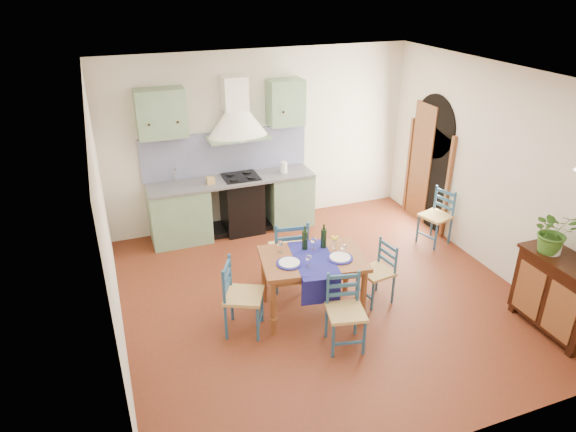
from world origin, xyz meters
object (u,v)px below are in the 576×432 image
object	(u,v)px
sideboard	(560,293)
potted_plant	(554,232)
chair_near	(345,311)
dining_table	(313,264)

from	to	relation	value
sideboard	potted_plant	world-z (taller)	potted_plant
chair_near	sideboard	world-z (taller)	sideboard
chair_near	sideboard	size ratio (longest dim) A/B	0.83
dining_table	chair_near	distance (m)	0.74
dining_table	sideboard	bearing A→B (deg)	-27.57
dining_table	potted_plant	bearing A→B (deg)	-23.68
potted_plant	sideboard	bearing A→B (deg)	-77.32
sideboard	potted_plant	xyz separation A→B (m)	(-0.05, 0.23, 0.69)
chair_near	dining_table	bearing A→B (deg)	97.88
dining_table	sideboard	world-z (taller)	dining_table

